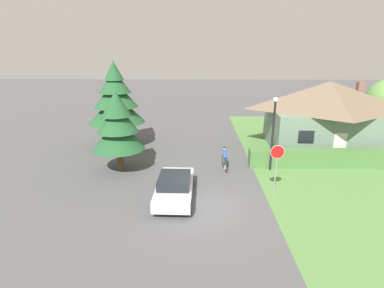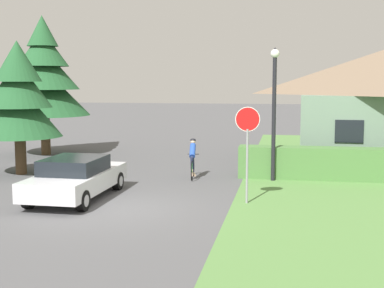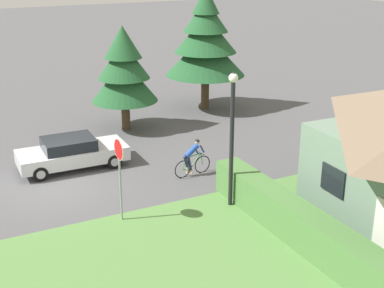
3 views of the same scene
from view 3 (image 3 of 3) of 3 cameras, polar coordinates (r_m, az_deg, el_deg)
The scene contains 8 objects.
ground_plane at distance 21.47m, azimuth -14.20°, elevation -4.40°, with size 140.00×140.00×0.00m, color #515154.
hedge_row at distance 16.32m, azimuth 14.13°, elevation -10.22°, with size 11.55×0.90×1.21m, color #4C7A3D.
sedan_left_lane at distance 22.89m, azimuth -12.70°, elevation -0.89°, with size 1.97×4.51×1.32m.
cyclist at distance 21.58m, azimuth 0.04°, elevation -1.56°, with size 0.44×1.70×1.51m.
stop_sign at distance 17.67m, azimuth -7.76°, elevation -2.04°, with size 0.74×0.07×2.92m.
street_lamp at distance 18.33m, azimuth 4.30°, elevation 1.81°, with size 0.33×0.33×4.89m.
conifer_tall_near at distance 26.84m, azimuth -7.29°, elevation 7.90°, with size 3.31×3.31×5.24m.
conifer_tall_far at distance 30.19m, azimuth 1.45°, elevation 10.88°, with size 4.45×4.45×6.85m.
Camera 3 is at (19.26, -3.86, 8.67)m, focal length 50.00 mm.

